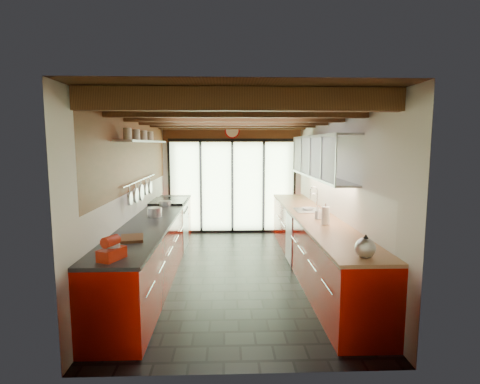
% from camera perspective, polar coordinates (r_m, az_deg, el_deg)
% --- Properties ---
extents(ground, '(5.50, 5.50, 0.00)m').
position_cam_1_polar(ground, '(6.23, -0.76, -11.96)').
color(ground, black).
rests_on(ground, ground).
extents(room_shell, '(5.50, 5.50, 5.50)m').
position_cam_1_polar(room_shell, '(5.90, -0.79, 3.39)').
color(room_shell, silver).
rests_on(room_shell, ground).
extents(ceiling_beams, '(3.14, 5.06, 4.90)m').
position_cam_1_polar(ceiling_beams, '(6.27, -0.88, 11.02)').
color(ceiling_beams, '#593316').
rests_on(ceiling_beams, ground).
extents(glass_door, '(2.95, 0.10, 2.90)m').
position_cam_1_polar(glass_door, '(8.58, -1.19, 4.67)').
color(glass_door, '#C6EAAD').
rests_on(glass_door, ground).
extents(left_counter, '(0.68, 5.00, 0.92)m').
position_cam_1_polar(left_counter, '(6.20, -12.74, -7.79)').
color(left_counter, '#A00A00').
rests_on(left_counter, ground).
extents(range_stove, '(0.66, 0.90, 0.97)m').
position_cam_1_polar(range_stove, '(7.59, -10.73, -4.88)').
color(range_stove, silver).
rests_on(range_stove, ground).
extents(right_counter, '(0.68, 5.00, 0.92)m').
position_cam_1_polar(right_counter, '(6.25, 11.09, -7.61)').
color(right_counter, '#A00A00').
rests_on(right_counter, ground).
extents(sink_assembly, '(0.45, 0.52, 0.43)m').
position_cam_1_polar(sink_assembly, '(6.53, 10.52, -2.47)').
color(sink_assembly, silver).
rests_on(sink_assembly, right_counter).
extents(upper_cabinets_right, '(0.34, 3.00, 3.00)m').
position_cam_1_polar(upper_cabinets_right, '(6.38, 12.16, 5.29)').
color(upper_cabinets_right, silver).
rests_on(upper_cabinets_right, ground).
extents(left_wall_fixtures, '(0.28, 2.60, 0.96)m').
position_cam_1_polar(left_wall_fixtures, '(6.21, -14.55, 5.13)').
color(left_wall_fixtures, silver).
rests_on(left_wall_fixtures, ground).
extents(stand_mixer, '(0.25, 0.31, 0.25)m').
position_cam_1_polar(stand_mixer, '(3.95, -18.95, -8.35)').
color(stand_mixer, red).
rests_on(stand_mixer, left_counter).
extents(pot_large, '(0.26, 0.26, 0.14)m').
position_cam_1_polar(pot_large, '(6.06, -12.88, -3.00)').
color(pot_large, silver).
rests_on(pot_large, left_counter).
extents(pot_small, '(0.29, 0.29, 0.09)m').
position_cam_1_polar(pot_small, '(7.10, -11.28, -1.68)').
color(pot_small, silver).
rests_on(pot_small, left_counter).
extents(cutting_board, '(0.33, 0.42, 0.03)m').
position_cam_1_polar(cutting_board, '(4.70, -16.15, -6.79)').
color(cutting_board, brown).
rests_on(cutting_board, left_counter).
extents(kettle, '(0.23, 0.27, 0.25)m').
position_cam_1_polar(kettle, '(4.03, 18.56, -7.89)').
color(kettle, silver).
rests_on(kettle, right_counter).
extents(paper_towel, '(0.12, 0.12, 0.30)m').
position_cam_1_polar(paper_towel, '(5.44, 12.91, -3.56)').
color(paper_towel, white).
rests_on(paper_towel, right_counter).
extents(soap_bottle, '(0.11, 0.11, 0.19)m').
position_cam_1_polar(soap_bottle, '(5.83, 11.89, -3.16)').
color(soap_bottle, silver).
rests_on(soap_bottle, right_counter).
extents(bowl, '(0.25, 0.25, 0.05)m').
position_cam_1_polar(bowl, '(6.56, 10.31, -2.57)').
color(bowl, silver).
rests_on(bowl, right_counter).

